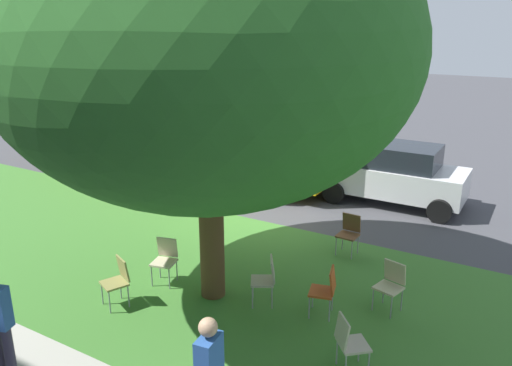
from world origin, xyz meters
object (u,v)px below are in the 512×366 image
(chair_0, at_px, (349,340))
(school_bus, at_px, (185,119))
(chair_4, at_px, (391,282))
(street_tree, at_px, (206,51))
(chair_6, at_px, (349,231))
(chair_1, at_px, (118,278))
(parked_car, at_px, (396,174))
(chair_2, at_px, (266,277))
(chair_5, at_px, (165,257))
(chair_3, at_px, (326,288))

(chair_0, xyz_separation_m, school_bus, (8.27, -7.01, 1.24))
(chair_4, relative_size, school_bus, 0.08)
(street_tree, xyz_separation_m, school_bus, (5.38, -6.20, -2.59))
(chair_4, xyz_separation_m, chair_6, (1.41, -1.76, 0.00))
(chair_1, bearing_deg, chair_6, -124.40)
(parked_car, bearing_deg, chair_2, 85.52)
(chair_5, xyz_separation_m, parked_car, (-2.54, -6.62, 0.32))
(school_bus, bearing_deg, chair_1, 119.55)
(school_bus, bearing_deg, chair_0, 139.74)
(chair_3, relative_size, school_bus, 0.08)
(chair_1, distance_m, chair_5, 1.08)
(street_tree, xyz_separation_m, chair_4, (-2.93, -1.13, -3.83))
(chair_3, height_order, parked_car, parked_car)
(chair_2, distance_m, chair_4, 2.14)
(parked_car, xyz_separation_m, school_bus, (6.87, 0.35, 0.92))
(chair_5, bearing_deg, chair_3, -171.72)
(chair_4, distance_m, chair_6, 2.25)
(chair_3, bearing_deg, chair_0, 125.44)
(chair_1, distance_m, parked_car, 8.16)
(chair_5, bearing_deg, parked_car, -111.00)
(chair_0, bearing_deg, chair_3, -54.56)
(chair_2, xyz_separation_m, chair_3, (-1.05, -0.17, 0.00))
(chair_5, height_order, school_bus, school_bus)
(chair_0, relative_size, chair_4, 1.00)
(chair_6, distance_m, parked_car, 3.68)
(chair_5, relative_size, chair_6, 1.00)
(chair_0, xyz_separation_m, parked_car, (1.40, -7.36, 0.32))
(chair_2, distance_m, chair_3, 1.06)
(street_tree, bearing_deg, school_bus, -49.06)
(chair_4, height_order, parked_car, parked_car)
(chair_6, xyz_separation_m, school_bus, (6.91, -3.31, 1.24))
(street_tree, bearing_deg, chair_2, -167.59)
(street_tree, xyz_separation_m, chair_1, (1.23, 1.13, -3.83))
(chair_2, distance_m, chair_5, 2.07)
(chair_3, distance_m, chair_6, 2.56)
(chair_4, xyz_separation_m, chair_5, (3.98, 1.20, 0.00))
(chair_1, bearing_deg, chair_3, -155.19)
(chair_6, relative_size, parked_car, 0.24)
(chair_1, relative_size, chair_4, 1.00)
(chair_3, relative_size, chair_6, 1.00)
(street_tree, relative_size, chair_6, 7.80)
(street_tree, height_order, chair_1, street_tree)
(chair_0, relative_size, chair_5, 1.00)
(street_tree, distance_m, chair_5, 3.97)
(chair_3, bearing_deg, school_bus, -38.07)
(street_tree, height_order, chair_5, street_tree)
(chair_3, height_order, chair_5, same)
(street_tree, distance_m, parked_car, 7.59)
(street_tree, bearing_deg, chair_0, 164.44)
(chair_3, distance_m, parked_car, 6.20)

